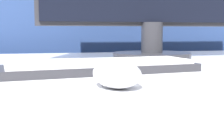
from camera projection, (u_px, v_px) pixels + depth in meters
The scene contains 3 objects.
partition_panel at pixel (49, 64), 1.33m from camera, with size 5.00×0.03×1.42m.
computer_mouse_near at pixel (117, 74), 0.46m from camera, with size 0.08×0.11×0.04m.
keyboard at pixel (101, 66), 0.63m from camera, with size 0.41×0.18×0.02m.
Camera 1 is at (-0.03, -0.70, 0.85)m, focal length 50.00 mm.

